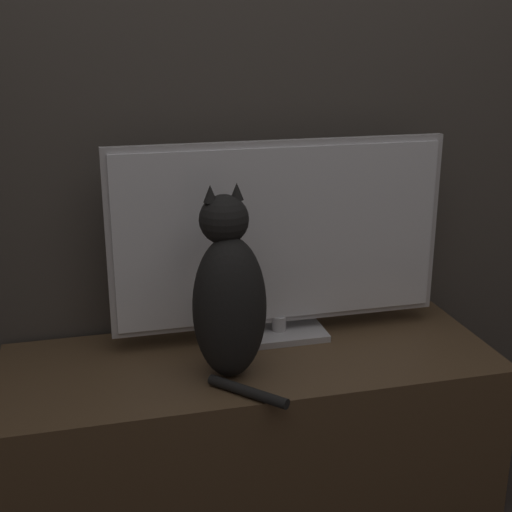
{
  "coord_description": "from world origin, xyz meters",
  "views": [
    {
      "loc": [
        -0.44,
        -0.89,
        1.39
      ],
      "look_at": [
        0.02,
        0.93,
        0.77
      ],
      "focal_mm": 50.0,
      "sensor_mm": 36.0,
      "label": 1
    }
  ],
  "objects": [
    {
      "name": "tv_stand",
      "position": [
        0.0,
        0.91,
        0.23
      ],
      "size": [
        1.41,
        0.53,
        0.47
      ],
      "color": "brown",
      "rests_on": "ground_plane"
    },
    {
      "name": "wall_back",
      "position": [
        0.0,
        1.22,
        1.3
      ],
      "size": [
        4.8,
        0.05,
        2.6
      ],
      "color": "#47423D",
      "rests_on": "ground_plane"
    },
    {
      "name": "tv",
      "position": [
        0.12,
        1.04,
        0.78
      ],
      "size": [
        1.0,
        0.17,
        0.6
      ],
      "color": "#B7B7BC",
      "rests_on": "tv_stand"
    },
    {
      "name": "cat",
      "position": [
        -0.08,
        0.83,
        0.69
      ],
      "size": [
        0.22,
        0.33,
        0.53
      ],
      "rotation": [
        0.0,
        0.0,
        0.14
      ],
      "color": "black",
      "rests_on": "tv_stand"
    }
  ]
}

